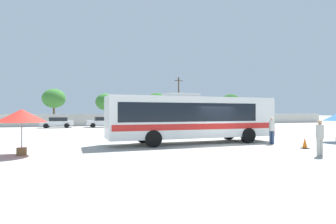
% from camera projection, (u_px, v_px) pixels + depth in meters
% --- Properties ---
extents(ground_plane, '(300.00, 300.00, 0.00)m').
position_uv_depth(ground_plane, '(169.00, 133.00, 27.17)').
color(ground_plane, '#A3A099').
extents(perimeter_wall, '(80.00, 0.30, 1.87)m').
position_uv_depth(perimeter_wall, '(132.00, 120.00, 44.64)').
color(perimeter_wall, beige).
rests_on(perimeter_wall, ground_plane).
extents(coach_bus_white_red, '(11.75, 2.88, 3.39)m').
position_uv_depth(coach_bus_white_red, '(191.00, 117.00, 18.60)').
color(coach_bus_white_red, white).
rests_on(coach_bus_white_red, ground_plane).
extents(attendant_by_bus_door, '(0.47, 0.47, 1.80)m').
position_uv_depth(attendant_by_bus_door, '(272.00, 129.00, 18.17)').
color(attendant_by_bus_door, '#33476B').
rests_on(attendant_by_bus_door, ground_plane).
extents(passenger_waiting_on_apron, '(0.40, 0.40, 1.75)m').
position_uv_depth(passenger_waiting_on_apron, '(320.00, 136.00, 13.11)').
color(passenger_waiting_on_apron, '#B7B2A8').
rests_on(passenger_waiting_on_apron, ground_plane).
extents(vendor_umbrella_near_gate_red, '(2.35, 2.35, 2.28)m').
position_uv_depth(vendor_umbrella_near_gate_red, '(22.00, 116.00, 13.42)').
color(vendor_umbrella_near_gate_red, gray).
rests_on(vendor_umbrella_near_gate_red, ground_plane).
extents(parked_car_leftmost_white, '(4.25, 2.07, 1.43)m').
position_uv_depth(parked_car_leftmost_white, '(57.00, 122.00, 37.34)').
color(parked_car_leftmost_white, silver).
rests_on(parked_car_leftmost_white, ground_plane).
extents(parked_car_second_white, '(4.12, 2.10, 1.47)m').
position_uv_depth(parked_car_second_white, '(102.00, 122.00, 38.87)').
color(parked_car_second_white, silver).
rests_on(parked_car_second_white, ground_plane).
extents(parked_car_third_red, '(4.33, 2.23, 1.44)m').
position_uv_depth(parked_car_third_red, '(142.00, 121.00, 40.74)').
color(parked_car_third_red, red).
rests_on(parked_car_third_red, ground_plane).
extents(parked_car_rightmost_red, '(4.50, 2.17, 1.48)m').
position_uv_depth(parked_car_rightmost_red, '(181.00, 121.00, 43.26)').
color(parked_car_rightmost_red, red).
rests_on(parked_car_rightmost_red, ground_plane).
extents(utility_pole_near, '(1.76, 0.60, 8.55)m').
position_uv_depth(utility_pole_near, '(179.00, 100.00, 49.73)').
color(utility_pole_near, '#4C3823').
rests_on(utility_pole_near, ground_plane).
extents(roadside_tree_left, '(3.85, 3.85, 6.16)m').
position_uv_depth(roadside_tree_left, '(54.00, 98.00, 46.50)').
color(roadside_tree_left, brown).
rests_on(roadside_tree_left, ground_plane).
extents(roadside_tree_midleft, '(3.64, 3.64, 5.61)m').
position_uv_depth(roadside_tree_midleft, '(106.00, 102.00, 50.03)').
color(roadside_tree_midleft, brown).
rests_on(roadside_tree_midleft, ground_plane).
extents(roadside_tree_midright, '(4.19, 4.19, 5.82)m').
position_uv_depth(roadside_tree_midright, '(157.00, 102.00, 51.40)').
color(roadside_tree_midright, brown).
rests_on(roadside_tree_midright, ground_plane).
extents(roadside_tree_right, '(4.41, 4.41, 5.83)m').
position_uv_depth(roadside_tree_right, '(230.00, 103.00, 55.39)').
color(roadside_tree_right, brown).
rests_on(roadside_tree_right, ground_plane).
extents(traffic_cone_on_apron, '(0.36, 0.36, 0.64)m').
position_uv_depth(traffic_cone_on_apron, '(305.00, 143.00, 15.86)').
color(traffic_cone_on_apron, black).
rests_on(traffic_cone_on_apron, ground_plane).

